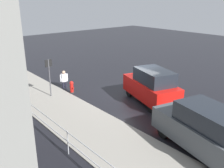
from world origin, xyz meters
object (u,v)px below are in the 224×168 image
Objects in this scene: moving_hatchback at (152,86)px; fire_hydrant at (72,87)px; parked_sedan at (204,129)px; pedestrian at (64,78)px; sign_post at (49,72)px.

moving_hatchback is 5.21m from fire_hydrant.
parked_sedan is at bearing -176.38° from fire_hydrant.
moving_hatchback is at bearing -154.69° from pedestrian.
pedestrian is (1.19, -0.13, 0.28)m from fire_hydrant.
fire_hydrant is at bearing 173.56° from pedestrian.
fire_hydrant is 0.33× the size of sign_post.
fire_hydrant is 0.66× the size of pedestrian.
parked_sedan is 10.23m from pedestrian.
parked_sedan is 9.06m from fire_hydrant.
parked_sedan is 3.76× the size of pedestrian.
moving_hatchback reaches higher than parked_sedan.
parked_sedan is 9.55m from sign_post.
moving_hatchback is at bearing -25.24° from parked_sedan.
sign_post is (9.34, 1.90, 0.58)m from parked_sedan.
fire_hydrant is at bearing 3.62° from parked_sedan.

